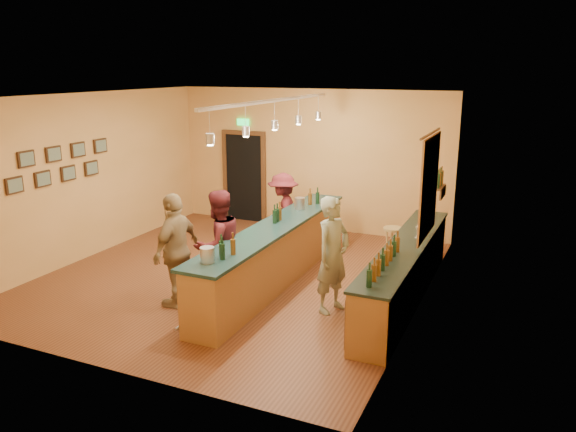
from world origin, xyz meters
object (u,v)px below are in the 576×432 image
at_px(bartender, 333,255).
at_px(back_counter, 405,271).
at_px(customer_a, 218,245).
at_px(customer_c, 283,214).
at_px(tasting_bar, 275,250).
at_px(bar_stool, 393,235).
at_px(customer_b, 176,250).

bearing_deg(bartender, back_counter, -27.38).
height_order(customer_a, customer_c, customer_a).
xyz_separation_m(tasting_bar, bartender, (1.29, -0.69, 0.30)).
relative_size(back_counter, bar_stool, 6.07).
bearing_deg(customer_a, customer_b, -21.60).
xyz_separation_m(bartender, customer_a, (-1.84, -0.29, -0.00)).
relative_size(back_counter, customer_b, 2.51).
relative_size(back_counter, bartender, 2.52).
xyz_separation_m(tasting_bar, bar_stool, (1.66, 1.69, -0.00)).
bearing_deg(customer_b, tasting_bar, 146.07).
height_order(back_counter, bar_stool, back_counter).
bearing_deg(tasting_bar, bartender, -28.17).
distance_m(back_counter, bartender, 1.34).
relative_size(back_counter, customer_c, 2.77).
bearing_deg(back_counter, bartender, -136.81).
distance_m(tasting_bar, customer_c, 1.65).
xyz_separation_m(back_counter, tasting_bar, (-2.22, -0.18, 0.12)).
bearing_deg(customer_b, bar_stool, 140.54).
distance_m(bartender, customer_b, 2.43).
xyz_separation_m(tasting_bar, customer_a, (-0.55, -0.98, 0.30)).
height_order(back_counter, bartender, bartender).
relative_size(tasting_bar, bar_stool, 6.81).
xyz_separation_m(customer_b, bar_stool, (2.67, 3.15, -0.30)).
height_order(back_counter, customer_c, customer_c).
distance_m(customer_c, bar_stool, 2.22).
relative_size(tasting_bar, customer_b, 2.81).
distance_m(bartender, customer_c, 2.89).
height_order(tasting_bar, customer_a, customer_a).
bearing_deg(bartender, customer_b, 127.87).
distance_m(tasting_bar, bar_stool, 2.36).
bearing_deg(customer_c, customer_b, -27.59).
relative_size(tasting_bar, customer_c, 3.11).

